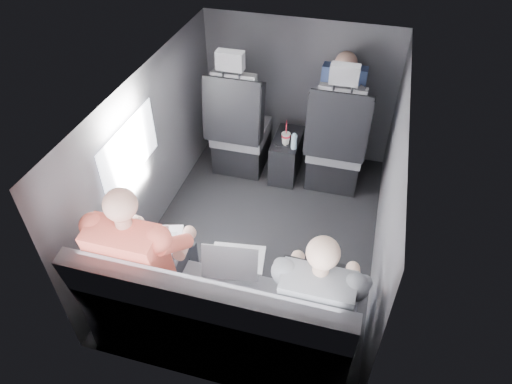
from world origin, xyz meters
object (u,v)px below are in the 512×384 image
(laptop_silver, at_px, (235,260))
(laptop_black, at_px, (313,275))
(soda_cup, at_px, (286,138))
(passenger_rear_left, at_px, (145,257))
(rear_bench, at_px, (219,320))
(water_bottle, at_px, (294,142))
(laptop_white, at_px, (152,241))
(passenger_front_right, at_px, (341,99))
(front_seat_left, at_px, (239,133))
(center_console, at_px, (286,156))
(front_seat_right, at_px, (336,148))
(passenger_rear_right, at_px, (318,298))

(laptop_silver, bearing_deg, laptop_black, 1.35)
(soda_cup, distance_m, laptop_silver, 1.63)
(passenger_rear_left, bearing_deg, rear_bench, -10.98)
(soda_cup, height_order, passenger_rear_left, passenger_rear_left)
(water_bottle, xyz_separation_m, laptop_white, (-0.60, -1.56, 0.16))
(soda_cup, bearing_deg, passenger_front_right, 37.17)
(laptop_silver, height_order, laptop_black, laptop_black)
(front_seat_left, bearing_deg, laptop_white, -92.09)
(center_console, xyz_separation_m, water_bottle, (0.09, -0.14, 0.27))
(rear_bench, xyz_separation_m, water_bottle, (0.09, 1.80, 0.16))
(laptop_white, bearing_deg, laptop_black, -0.03)
(soda_cup, height_order, laptop_white, laptop_white)
(front_seat_right, distance_m, passenger_front_right, 0.43)
(water_bottle, bearing_deg, laptop_black, -74.62)
(passenger_rear_right, bearing_deg, passenger_front_right, 94.11)
(soda_cup, height_order, water_bottle, soda_cup)
(laptop_white, height_order, laptop_silver, laptop_white)
(laptop_black, distance_m, passenger_rear_right, 0.15)
(soda_cup, distance_m, passenger_front_right, 0.60)
(center_console, distance_m, passenger_front_right, 0.72)
(soda_cup, relative_size, laptop_black, 0.71)
(front_seat_left, bearing_deg, laptop_black, -59.88)
(passenger_rear_left, bearing_deg, front_seat_left, 88.77)
(soda_cup, xyz_separation_m, passenger_rear_right, (0.57, -1.75, 0.15))
(laptop_black, bearing_deg, laptop_silver, -178.65)
(water_bottle, relative_size, passenger_rear_left, 0.12)
(laptop_black, bearing_deg, passenger_rear_right, -69.00)
(laptop_black, xyz_separation_m, passenger_rear_left, (-1.01, -0.14, 0.00))
(front_seat_left, height_order, soda_cup, front_seat_left)
(center_console, distance_m, laptop_silver, 1.77)
(front_seat_left, height_order, water_bottle, front_seat_left)
(front_seat_left, relative_size, passenger_rear_left, 1.02)
(water_bottle, relative_size, laptop_silver, 0.43)
(laptop_white, height_order, passenger_front_right, passenger_front_right)
(front_seat_right, relative_size, passenger_front_right, 1.70)
(center_console, distance_m, laptop_white, 1.83)
(laptop_white, bearing_deg, front_seat_left, 87.91)
(water_bottle, relative_size, laptop_black, 0.44)
(passenger_rear_left, relative_size, passenger_rear_right, 1.05)
(center_console, height_order, soda_cup, soda_cup)
(laptop_black, bearing_deg, soda_cup, 107.70)
(laptop_black, relative_size, passenger_front_right, 0.47)
(soda_cup, bearing_deg, rear_bench, -90.12)
(soda_cup, bearing_deg, front_seat_left, 172.58)
(center_console, distance_m, water_bottle, 0.32)
(laptop_black, bearing_deg, passenger_front_right, 92.82)
(water_bottle, distance_m, laptop_black, 1.63)
(passenger_rear_right, bearing_deg, laptop_black, 111.00)
(front_seat_left, distance_m, water_bottle, 0.55)
(laptop_silver, height_order, passenger_rear_left, passenger_rear_left)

